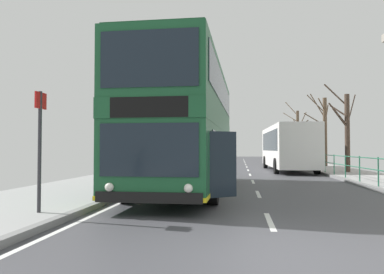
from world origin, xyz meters
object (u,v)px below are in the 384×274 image
Objects in this scene: double_decker_bus_main at (188,127)px; bare_tree_far_00 at (346,130)px; background_bus_far_lane at (287,147)px; bus_stop_sign_near at (40,138)px; bare_tree_far_01 at (298,134)px; bare_tree_far_02 at (324,129)px.

bare_tree_far_00 is (8.27, 9.87, 0.34)m from double_decker_bus_main.
background_bus_far_lane is at bearing 131.97° from bare_tree_far_00.
double_decker_bus_main is 6.50m from bus_stop_sign_near.
bare_tree_far_01 is at bearing 78.81° from background_bus_far_lane.
bare_tree_far_02 reaches higher than bare_tree_far_00.
background_bus_far_lane reaches higher than bus_stop_sign_near.
bare_tree_far_02 is at bearing 64.07° from double_decker_bus_main.
bare_tree_far_02 is (3.56, 4.80, 1.44)m from background_bus_far_lane.
bus_stop_sign_near is at bearing -112.29° from double_decker_bus_main.
bare_tree_far_00 is 8.22m from bare_tree_far_02.
background_bus_far_lane is 15.23m from bare_tree_far_01.
bare_tree_far_00 is at bearing -89.65° from bare_tree_far_01.
bare_tree_far_00 reaches higher than bus_stop_sign_near.
bare_tree_far_00 is 0.90× the size of bare_tree_far_02.
bare_tree_far_00 reaches higher than background_bus_far_lane.
bare_tree_far_00 is at bearing 55.92° from bus_stop_sign_near.
double_decker_bus_main is 1.92× the size of bare_tree_far_02.
bus_stop_sign_near is at bearing -111.73° from background_bus_far_lane.
bare_tree_far_01 is 1.11× the size of bare_tree_far_02.
bare_tree_far_02 is (0.51, 8.19, 0.44)m from bare_tree_far_00.
bare_tree_far_02 reaches higher than background_bus_far_lane.
bare_tree_far_00 is at bearing -93.55° from bare_tree_far_02.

